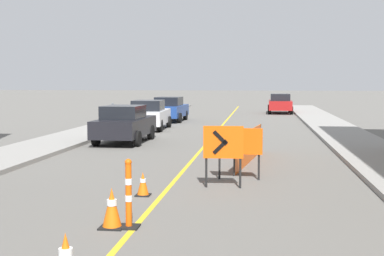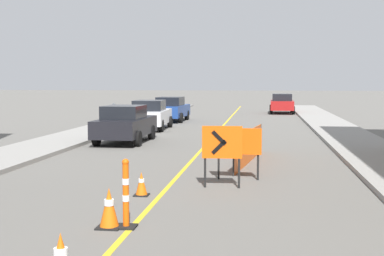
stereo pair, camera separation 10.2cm
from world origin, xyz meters
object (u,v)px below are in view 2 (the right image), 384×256
object	(u,v)px
parked_car_curb_near	(125,124)
parked_car_curb_mid	(150,115)
traffic_cone_fourth	(109,208)
traffic_cone_fifth	(141,184)
arrow_barricade_primary	(222,145)
parked_car_curb_far	(171,109)
parked_car_opposite_side	(282,104)
delineator_post_rear	(126,198)
arrow_barricade_secondary	(238,143)
parking_meter_far_curb	(114,111)

from	to	relation	value
parked_car_curb_near	parked_car_curb_mid	xyz separation A→B (m)	(-0.24, 6.19, 0.00)
traffic_cone_fourth	parked_car_curb_near	size ratio (longest dim) A/B	0.17
traffic_cone_fourth	traffic_cone_fifth	distance (m)	2.71
traffic_cone_fifth	arrow_barricade_primary	xyz separation A→B (m)	(1.76, 1.15, 0.79)
arrow_barricade_primary	parked_car_curb_far	size ratio (longest dim) A/B	0.35
parked_car_curb_mid	parked_car_opposite_side	bearing A→B (deg)	61.74
parked_car_curb_mid	parked_car_curb_far	xyz separation A→B (m)	(0.11, 5.90, 0.00)
parked_car_curb_far	arrow_barricade_primary	bearing A→B (deg)	-74.51
delineator_post_rear	parked_car_curb_mid	distance (m)	19.46
parked_car_curb_far	parked_car_opposite_side	size ratio (longest dim) A/B	1.01
parked_car_curb_near	parked_car_opposite_side	xyz separation A→B (m)	(7.32, 21.67, 0.00)
arrow_barricade_secondary	parking_meter_far_curb	size ratio (longest dim) A/B	1.01
parked_car_opposite_side	arrow_barricade_primary	bearing A→B (deg)	-93.80
traffic_cone_fifth	parking_meter_far_curb	world-z (taller)	parking_meter_far_curb
parked_car_opposite_side	arrow_barricade_secondary	bearing A→B (deg)	-93.31
parked_car_opposite_side	parked_car_curb_far	bearing A→B (deg)	-127.06
traffic_cone_fifth	parked_car_opposite_side	world-z (taller)	parked_car_opposite_side
delineator_post_rear	parked_car_curb_far	world-z (taller)	parked_car_curb_far
arrow_barricade_primary	parking_meter_far_curb	size ratio (longest dim) A/B	1.12
parked_car_curb_mid	parked_car_curb_near	bearing A→B (deg)	-89.97
parking_meter_far_curb	delineator_post_rear	bearing A→B (deg)	-73.44
arrow_barricade_primary	parked_car_curb_mid	bearing A→B (deg)	105.55
parked_car_opposite_side	traffic_cone_fifth	bearing A→B (deg)	-96.75
parked_car_curb_near	parked_car_curb_mid	bearing A→B (deg)	93.51
parked_car_curb_mid	delineator_post_rear	bearing A→B (deg)	-81.39
parked_car_curb_near	parked_car_curb_far	distance (m)	12.09
traffic_cone_fifth	parked_car_curb_near	size ratio (longest dim) A/B	0.13
delineator_post_rear	parked_car_curb_near	distance (m)	13.37
delineator_post_rear	parked_car_opposite_side	bearing A→B (deg)	83.55
arrow_barricade_primary	parked_car_curb_far	xyz separation A→B (m)	(-4.97, 21.20, -0.27)
delineator_post_rear	traffic_cone_fifth	bearing A→B (deg)	97.13
parked_car_curb_near	parking_meter_far_curb	xyz separation A→B (m)	(-1.77, 4.50, 0.31)
traffic_cone_fourth	parking_meter_far_curb	distance (m)	18.15
traffic_cone_fourth	traffic_cone_fifth	bearing A→B (deg)	90.72
parked_car_opposite_side	traffic_cone_fourth	bearing A→B (deg)	-96.11
parked_car_curb_near	parked_car_curb_far	bearing A→B (deg)	91.88
arrow_barricade_primary	arrow_barricade_secondary	size ratio (longest dim) A/B	1.11
parked_car_curb_near	arrow_barricade_primary	bearing A→B (deg)	-60.77
delineator_post_rear	parked_car_curb_mid	world-z (taller)	parked_car_curb_mid
traffic_cone_fourth	arrow_barricade_secondary	xyz separation A→B (m)	(2.07, 5.00, 0.62)
parked_car_curb_far	parked_car_opposite_side	xyz separation A→B (m)	(7.45, 9.58, 0.00)
parked_car_curb_near	traffic_cone_fourth	bearing A→B (deg)	-75.24
arrow_barricade_secondary	parked_car_curb_mid	size ratio (longest dim) A/B	0.32
arrow_barricade_secondary	traffic_cone_fourth	bearing A→B (deg)	-108.51
arrow_barricade_primary	parked_car_curb_near	size ratio (longest dim) A/B	0.35
traffic_cone_fourth	parked_car_curb_near	xyz separation A→B (m)	(-3.11, 12.96, 0.44)
parked_car_opposite_side	parking_meter_far_curb	distance (m)	19.43
traffic_cone_fourth	delineator_post_rear	size ratio (longest dim) A/B	0.58
delineator_post_rear	parked_car_curb_near	xyz separation A→B (m)	(-3.41, 12.92, 0.26)
parked_car_curb_mid	parking_meter_far_curb	xyz separation A→B (m)	(-1.53, -1.69, 0.31)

